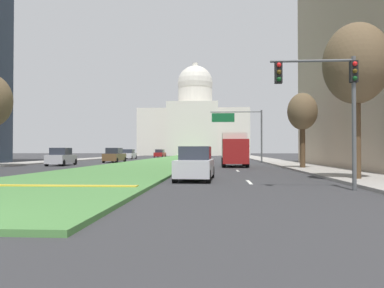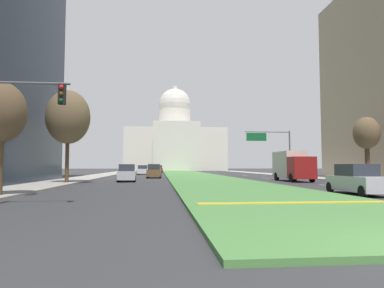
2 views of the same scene
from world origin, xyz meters
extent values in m
plane|color=#333335|center=(0.00, 57.14, 0.00)|extent=(260.00, 260.00, 0.00)
cube|color=#4C8442|center=(0.00, 51.43, 0.07)|extent=(8.78, 102.86, 0.14)
cube|color=gold|center=(0.00, 7.82, 0.16)|extent=(7.90, 0.50, 0.04)
cube|color=silver|center=(8.61, 21.85, 0.00)|extent=(0.16, 2.40, 0.01)
cube|color=silver|center=(8.61, 30.71, 0.00)|extent=(0.16, 2.40, 0.01)
cube|color=silver|center=(8.61, 38.30, 0.00)|extent=(0.16, 2.40, 0.01)
cube|color=silver|center=(8.61, 48.81, 0.00)|extent=(0.16, 2.40, 0.01)
cube|color=#9E9991|center=(-14.83, 45.71, 0.07)|extent=(4.00, 102.86, 0.15)
cube|color=#9E9991|center=(14.83, 45.71, 0.07)|extent=(4.00, 102.86, 0.15)
cube|color=silver|center=(0.00, 114.29, 7.11)|extent=(33.64, 23.69, 14.23)
cube|color=silver|center=(0.00, 100.44, 7.82)|extent=(14.80, 4.00, 15.65)
cylinder|color=silver|center=(0.00, 114.29, 17.88)|extent=(11.14, 11.14, 7.30)
sphere|color=silver|center=(0.00, 114.29, 23.53)|extent=(11.46, 11.46, 11.46)
cylinder|color=silver|center=(0.00, 114.29, 28.69)|extent=(1.80, 1.80, 3.00)
cylinder|color=#515456|center=(-10.73, 8.73, 5.05)|extent=(3.20, 0.10, 0.10)
cube|color=black|center=(-9.45, 8.73, 4.60)|extent=(0.28, 0.24, 0.84)
sphere|color=red|center=(-9.45, 8.59, 4.88)|extent=(0.18, 0.18, 0.18)
sphere|color=#4C380F|center=(-9.45, 8.59, 4.60)|extent=(0.18, 0.18, 0.18)
sphere|color=#0F4219|center=(-9.45, 8.59, 4.32)|extent=(0.18, 0.18, 0.18)
cylinder|color=#515456|center=(12.53, 39.51, 3.25)|extent=(0.20, 0.20, 6.50)
cylinder|color=#515456|center=(9.39, 39.51, 6.30)|extent=(6.29, 0.12, 0.12)
cube|color=#146033|center=(7.82, 39.46, 5.60)|extent=(2.80, 0.08, 1.10)
ellipsoid|color=brown|center=(-13.70, 12.91, 4.47)|extent=(2.53, 2.53, 3.16)
cylinder|color=#4C3823|center=(-13.83, 26.26, 2.45)|extent=(0.34, 0.34, 4.90)
ellipsoid|color=brown|center=(-13.83, 26.26, 6.13)|extent=(3.96, 3.96, 4.95)
cylinder|color=#4C3823|center=(14.04, 24.42, 2.00)|extent=(0.43, 0.43, 3.99)
ellipsoid|color=brown|center=(14.04, 24.42, 4.75)|extent=(2.42, 2.42, 3.02)
cube|color=#BCBCC1|center=(5.91, 12.86, 0.64)|extent=(1.92, 4.57, 0.84)
cube|color=#282D38|center=(5.92, 13.04, 1.41)|extent=(1.63, 2.22, 0.69)
cylinder|color=black|center=(5.04, 11.09, 0.32)|extent=(0.24, 0.65, 0.64)
cylinder|color=black|center=(6.77, 14.63, 0.32)|extent=(0.24, 0.65, 0.64)
cylinder|color=black|center=(5.18, 14.69, 0.32)|extent=(0.24, 0.65, 0.64)
cube|color=#BCBCC1|center=(-8.80, 30.44, 0.66)|extent=(2.04, 4.51, 0.87)
cube|color=#282D38|center=(-8.79, 30.26, 1.45)|extent=(1.69, 2.21, 0.71)
cylinder|color=black|center=(-9.72, 32.15, 0.32)|extent=(0.26, 0.65, 0.64)
cylinder|color=black|center=(-8.09, 32.24, 0.32)|extent=(0.26, 0.65, 0.64)
cylinder|color=black|center=(-9.52, 28.63, 0.32)|extent=(0.26, 0.65, 0.64)
cylinder|color=black|center=(-7.89, 28.72, 0.32)|extent=(0.26, 0.65, 0.64)
cube|color=brown|center=(-6.11, 40.51, 0.67)|extent=(1.92, 4.62, 0.90)
cube|color=#282D38|center=(-6.12, 40.33, 1.49)|extent=(1.65, 2.24, 0.74)
cylinder|color=black|center=(-6.90, 42.37, 0.32)|extent=(0.23, 0.64, 0.64)
cylinder|color=black|center=(-5.24, 42.33, 0.32)|extent=(0.23, 0.64, 0.64)
cylinder|color=black|center=(-6.99, 38.69, 0.32)|extent=(0.23, 0.64, 0.64)
cylinder|color=black|center=(-5.32, 38.65, 0.32)|extent=(0.23, 0.64, 0.64)
cube|color=silver|center=(-8.53, 58.40, 0.64)|extent=(1.91, 4.30, 0.83)
cube|color=#282D38|center=(-8.53, 58.23, 1.40)|extent=(1.68, 2.06, 0.68)
cylinder|color=black|center=(-9.40, 60.10, 0.32)|extent=(0.22, 0.64, 0.64)
cylinder|color=black|center=(-7.65, 60.10, 0.32)|extent=(0.22, 0.64, 0.64)
cylinder|color=black|center=(-9.40, 56.70, 0.32)|extent=(0.22, 0.64, 0.64)
cylinder|color=black|center=(-7.65, 56.70, 0.32)|extent=(0.22, 0.64, 0.64)
cube|color=maroon|center=(-5.62, 75.59, 0.64)|extent=(2.16, 4.71, 0.84)
cube|color=#282D38|center=(-5.63, 75.41, 1.41)|extent=(1.80, 2.30, 0.69)
cylinder|color=black|center=(-6.39, 77.49, 0.32)|extent=(0.25, 0.65, 0.64)
cylinder|color=black|center=(-4.65, 77.40, 0.32)|extent=(0.25, 0.65, 0.64)
cylinder|color=black|center=(-6.60, 73.78, 0.32)|extent=(0.25, 0.65, 0.64)
cylinder|color=black|center=(-4.85, 73.69, 0.32)|extent=(0.25, 0.65, 0.64)
cube|color=maroon|center=(8.71, 26.93, 1.45)|extent=(2.30, 2.00, 2.20)
cube|color=beige|center=(8.71, 30.13, 1.80)|extent=(2.30, 4.40, 2.80)
cylinder|color=black|center=(9.76, 26.93, 0.45)|extent=(0.30, 0.90, 0.90)
cylinder|color=black|center=(7.66, 26.93, 0.45)|extent=(0.30, 0.90, 0.90)
cylinder|color=black|center=(9.76, 31.23, 0.45)|extent=(0.30, 0.90, 0.90)
cylinder|color=black|center=(7.66, 31.23, 0.45)|extent=(0.30, 0.90, 0.90)
camera|label=1|loc=(7.03, -6.41, 1.55)|focal=34.67mm
camera|label=2|loc=(-5.43, -5.46, 1.66)|focal=31.50mm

